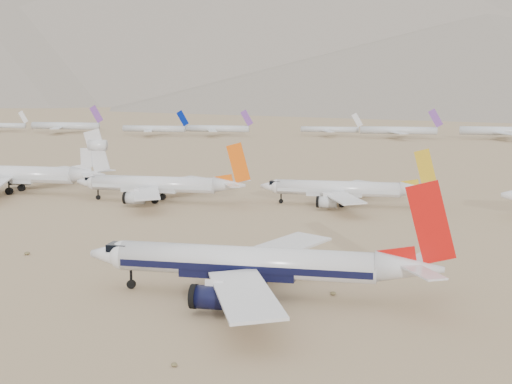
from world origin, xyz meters
TOP-DOWN VIEW (x-y plane):
  - ground at (0.00, 0.00)m, footprint 7000.00×7000.00m
  - main_airliner at (14.56, -1.31)m, footprint 48.71×47.58m
  - row2_gold_tail at (19.33, 77.68)m, footprint 40.61×39.72m
  - row2_orange_tail at (-26.92, 73.51)m, footprint 43.38×42.44m
  - row2_white_trijet at (-69.85, 79.60)m, footprint 50.79×49.64m
  - distant_storage_row at (55.12, 308.30)m, footprint 663.63×60.00m
  - mountain_range at (70.18, 1648.01)m, footprint 7354.00×3024.00m

SIDE VIEW (x-z plane):
  - ground at x=0.00m, z-range 0.00..0.00m
  - row2_gold_tail at x=19.33m, z-range -3.19..11.27m
  - row2_orange_tail at x=-26.92m, z-range -3.40..12.08m
  - distant_storage_row at x=55.12m, z-range -3.62..12.43m
  - main_airliner at x=14.56m, z-range -3.87..13.32m
  - row2_white_trijet at x=-69.85m, z-range -3.79..14.21m
  - mountain_range at x=70.18m, z-range -44.68..425.32m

